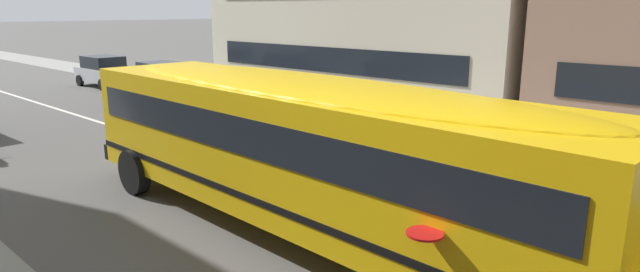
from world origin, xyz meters
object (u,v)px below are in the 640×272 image
object	(u,v)px
parked_car_black_under_tree	(164,79)
parked_car_grey_mid_block	(271,96)
parked_car_silver_by_hydrant	(105,71)
school_bus	(314,144)

from	to	relation	value
parked_car_black_under_tree	parked_car_grey_mid_block	bearing A→B (deg)	3.58
parked_car_grey_mid_block	parked_car_black_under_tree	size ratio (longest dim) A/B	0.99
parked_car_grey_mid_block	parked_car_black_under_tree	xyz separation A→B (m)	(-7.50, -0.10, 0.00)
parked_car_grey_mid_block	parked_car_silver_by_hydrant	distance (m)	12.95
school_bus	parked_car_black_under_tree	world-z (taller)	school_bus
parked_car_grey_mid_block	parked_car_black_under_tree	bearing A→B (deg)	-177.49
school_bus	parked_car_silver_by_hydrant	size ratio (longest dim) A/B	3.34
parked_car_silver_by_hydrant	parked_car_grey_mid_block	bearing A→B (deg)	0.96
parked_car_grey_mid_block	parked_car_silver_by_hydrant	xyz separation A→B (m)	(-12.95, -0.40, 0.00)
parked_car_grey_mid_block	parked_car_black_under_tree	distance (m)	7.50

